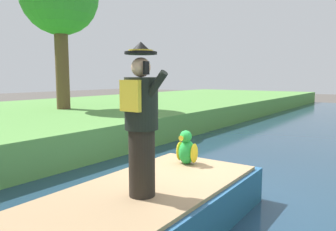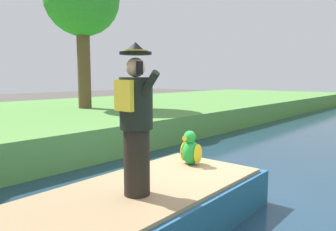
# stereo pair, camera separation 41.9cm
# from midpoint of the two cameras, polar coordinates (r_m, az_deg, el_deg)

# --- Properties ---
(ground_plane) EXTENTS (80.00, 80.00, 0.00)m
(ground_plane) POSITION_cam_midpoint_polar(r_m,az_deg,el_deg) (5.67, 3.55, -15.53)
(ground_plane) COLOR #4C4742
(canal_water) EXTENTS (6.39, 48.00, 0.10)m
(canal_water) POSITION_cam_midpoint_polar(r_m,az_deg,el_deg) (5.65, 3.56, -15.06)
(canal_water) COLOR #1E384C
(canal_water) RESTS_ON ground
(boat) EXTENTS (1.91, 4.24, 0.61)m
(boat) POSITION_cam_midpoint_polar(r_m,az_deg,el_deg) (4.38, -7.93, -16.83)
(boat) COLOR #23517A
(boat) RESTS_ON canal_water
(person_pirate) EXTENTS (0.61, 0.42, 1.85)m
(person_pirate) POSITION_cam_midpoint_polar(r_m,az_deg,el_deg) (3.87, -7.81, -0.92)
(person_pirate) COLOR black
(person_pirate) RESTS_ON boat
(parrot_plush) EXTENTS (0.36, 0.34, 0.57)m
(parrot_plush) POSITION_cam_midpoint_polar(r_m,az_deg,el_deg) (5.39, 1.10, -6.03)
(parrot_plush) COLOR green
(parrot_plush) RESTS_ON boat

